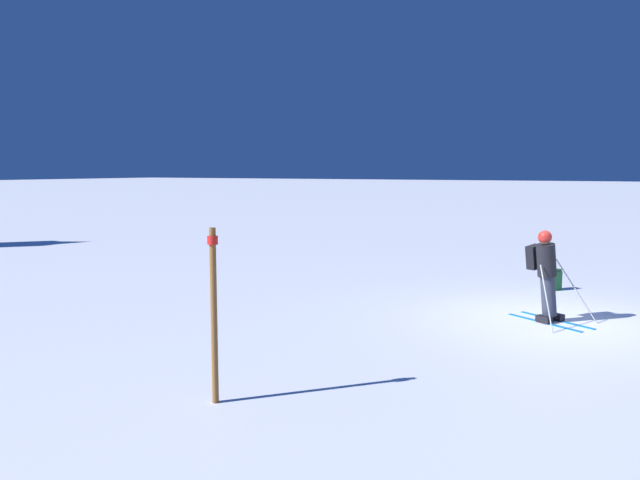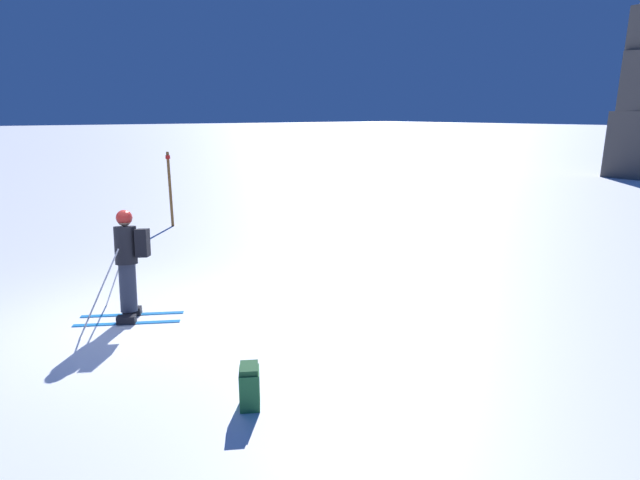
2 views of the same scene
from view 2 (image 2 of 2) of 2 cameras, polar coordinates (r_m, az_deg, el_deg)
ground_plane at (r=8.57m, az=-20.75°, el=-8.63°), size 300.00×300.00×0.00m
skier at (r=8.46m, az=-21.06°, el=-2.00°), size 1.44×1.63×1.76m
rock_pillar at (r=30.07m, az=32.61°, el=13.55°), size 1.88×1.66×9.44m
spare_backpack at (r=5.85m, az=-8.05°, el=-16.23°), size 0.37×0.34×0.50m
trail_marker at (r=15.00m, az=-16.78°, el=5.91°), size 0.13×0.13×2.15m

